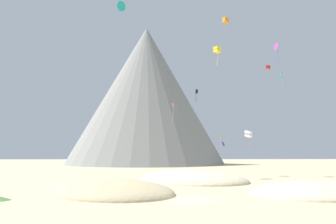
# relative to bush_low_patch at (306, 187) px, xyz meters

# --- Properties ---
(ground_plane) EXTENTS (400.00, 400.00, 0.00)m
(ground_plane) POSITION_rel_bush_low_patch_xyz_m (-16.67, -9.94, -0.23)
(ground_plane) COLOR #CCBA8E
(dune_foreground_left) EXTENTS (21.10, 22.16, 3.30)m
(dune_foreground_left) POSITION_rel_bush_low_patch_xyz_m (-25.34, -3.59, -0.23)
(dune_foreground_left) COLOR #C6B284
(dune_foreground_left) RESTS_ON ground_plane
(dune_foreground_right) EXTENTS (15.38, 14.71, 2.93)m
(dune_foreground_right) POSITION_rel_bush_low_patch_xyz_m (-2.53, -6.12, -0.23)
(dune_foreground_right) COLOR beige
(dune_foreground_right) RESTS_ON ground_plane
(dune_midground) EXTENTS (25.38, 26.14, 3.74)m
(dune_midground) POSITION_rel_bush_low_patch_xyz_m (-13.83, 12.39, -0.23)
(dune_midground) COLOR beige
(dune_midground) RESTS_ON ground_plane
(bush_low_patch) EXTENTS (1.80, 1.80, 0.46)m
(bush_low_patch) POSITION_rel_bush_low_patch_xyz_m (0.00, 0.00, 0.00)
(bush_low_patch) COLOR #477238
(bush_low_patch) RESTS_ON ground_plane
(bush_scatter_east) EXTENTS (1.49, 1.49, 0.68)m
(bush_scatter_east) POSITION_rel_bush_low_patch_xyz_m (-24.80, -3.62, 0.11)
(bush_scatter_east) COLOR #386633
(bush_scatter_east) RESTS_ON ground_plane
(bush_far_right) EXTENTS (3.01, 3.01, 0.63)m
(bush_far_right) POSITION_rel_bush_low_patch_xyz_m (-28.46, 2.48, 0.08)
(bush_far_right) COLOR #477238
(bush_far_right) RESTS_ON ground_plane
(bush_mid_center) EXTENTS (2.72, 2.72, 0.41)m
(bush_mid_center) POSITION_rel_bush_low_patch_xyz_m (-29.05, 4.94, -0.02)
(bush_mid_center) COLOR #668C4C
(bush_mid_center) RESTS_ON ground_plane
(bush_near_left) EXTENTS (2.83, 2.83, 0.49)m
(bush_near_left) POSITION_rel_bush_low_patch_xyz_m (-31.15, 8.53, 0.01)
(bush_near_left) COLOR #668C4C
(bush_near_left) RESTS_ON ground_plane
(rock_massif) EXTENTS (68.64, 68.64, 58.27)m
(rock_massif) POSITION_rel_bush_low_patch_xyz_m (-22.25, 95.35, 26.71)
(rock_massif) COLOR gray
(rock_massif) RESTS_ON ground_plane
(kite_yellow_high) EXTENTS (1.69, 1.68, 4.14)m
(kite_yellow_high) POSITION_rel_bush_low_patch_xyz_m (-6.70, 24.69, 26.56)
(kite_yellow_high) COLOR yellow
(kite_black_mid) EXTENTS (0.84, 0.43, 3.63)m
(kite_black_mid) POSITION_rel_bush_low_patch_xyz_m (-8.51, 45.37, 20.85)
(kite_black_mid) COLOR black
(kite_pink_mid) EXTENTS (0.71, 1.13, 5.15)m
(kite_pink_mid) POSITION_rel_bush_low_patch_xyz_m (-14.90, 46.30, 16.86)
(kite_pink_mid) COLOR pink
(kite_red_high) EXTENTS (1.10, 1.05, 1.08)m
(kite_red_high) POSITION_rel_bush_low_patch_xyz_m (10.19, 40.86, 27.10)
(kite_red_high) COLOR red
(kite_orange_high) EXTENTS (1.80, 1.75, 4.80)m
(kite_orange_high) POSITION_rel_bush_low_patch_xyz_m (-0.46, 43.17, 40.90)
(kite_orange_high) COLOR orange
(kite_cyan_mid) EXTENTS (1.11, 1.39, 3.77)m
(kite_cyan_mid) POSITION_rel_bush_low_patch_xyz_m (10.08, 32.08, 22.97)
(kite_cyan_mid) COLOR #33BCDB
(kite_indigo_low) EXTENTS (1.45, 1.62, 1.49)m
(kite_indigo_low) POSITION_rel_bush_low_patch_xyz_m (-0.51, 49.79, 6.90)
(kite_indigo_low) COLOR #5138B2
(kite_teal_high) EXTENTS (2.05, 1.84, 2.06)m
(kite_teal_high) POSITION_rel_bush_low_patch_xyz_m (-27.16, 21.27, 34.42)
(kite_teal_high) COLOR teal
(kite_magenta_high) EXTENTS (0.83, 1.69, 4.09)m
(kite_magenta_high) POSITION_rel_bush_low_patch_xyz_m (7.08, 26.51, 28.03)
(kite_magenta_high) COLOR #D1339E
(kite_lime_low) EXTENTS (0.66, 0.84, 3.25)m
(kite_lime_low) POSITION_rel_bush_low_patch_xyz_m (-4.04, 34.95, 8.02)
(kite_lime_low) COLOR #8CD133
(kite_white_low) EXTENTS (1.75, 1.74, 3.56)m
(kite_white_low) POSITION_rel_bush_low_patch_xyz_m (-0.55, 24.28, 8.35)
(kite_white_low) COLOR white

